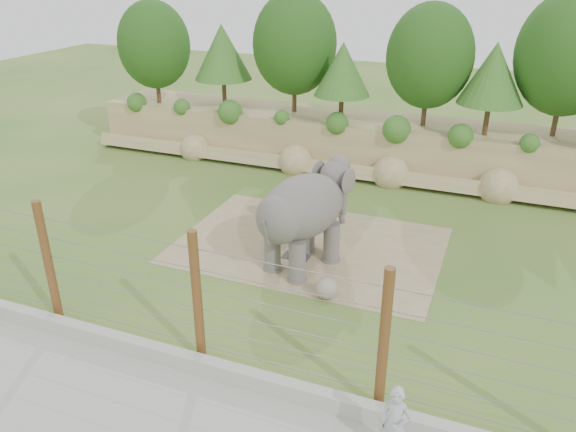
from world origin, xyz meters
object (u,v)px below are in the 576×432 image
at_px(barrier_fence, 197,298).
at_px(stone_ball, 326,288).
at_px(zookeeper, 395,424).
at_px(elephant, 303,221).

bearing_deg(barrier_fence, stone_ball, 61.75).
xyz_separation_m(stone_ball, barrier_fence, (-2.26, -4.20, 1.62)).
bearing_deg(stone_ball, zookeeper, -58.76).
bearing_deg(stone_ball, elephant, 130.29).
bearing_deg(barrier_fence, elephant, 82.61).
bearing_deg(zookeeper, stone_ball, 127.63).
bearing_deg(elephant, barrier_fence, -77.23).
distance_m(barrier_fence, zookeeper, 5.88).
height_order(stone_ball, barrier_fence, barrier_fence).
relative_size(stone_ball, zookeeper, 0.38).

